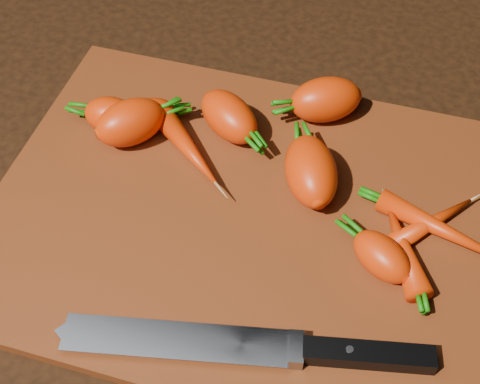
# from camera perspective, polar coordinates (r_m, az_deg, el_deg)

# --- Properties ---
(ground) EXTENTS (2.00, 2.00, 0.01)m
(ground) POSITION_cam_1_polar(r_m,az_deg,el_deg) (0.69, -0.23, -2.44)
(ground) COLOR black
(cutting_board) EXTENTS (0.50, 0.40, 0.01)m
(cutting_board) POSITION_cam_1_polar(r_m,az_deg,el_deg) (0.68, -0.24, -1.89)
(cutting_board) COLOR #54230C
(cutting_board) RESTS_ON ground
(carrot_0) EXTENTS (0.09, 0.09, 0.05)m
(carrot_0) POSITION_cam_1_polar(r_m,az_deg,el_deg) (0.74, -9.32, 5.89)
(carrot_0) COLOR red
(carrot_0) RESTS_ON cutting_board
(carrot_1) EXTENTS (0.06, 0.04, 0.04)m
(carrot_1) POSITION_cam_1_polar(r_m,az_deg,el_deg) (0.75, -10.89, 6.42)
(carrot_1) COLOR red
(carrot_1) RESTS_ON cutting_board
(carrot_2) EXTENTS (0.09, 0.09, 0.05)m
(carrot_2) POSITION_cam_1_polar(r_m,az_deg,el_deg) (0.73, -0.95, 6.46)
(carrot_2) COLOR red
(carrot_2) RESTS_ON cutting_board
(carrot_3) EXTENTS (0.08, 0.10, 0.05)m
(carrot_3) POSITION_cam_1_polar(r_m,az_deg,el_deg) (0.68, 6.07, 1.77)
(carrot_3) COLOR red
(carrot_3) RESTS_ON cutting_board
(carrot_4) EXTENTS (0.09, 0.08, 0.05)m
(carrot_4) POSITION_cam_1_polar(r_m,az_deg,el_deg) (0.76, 7.31, 7.83)
(carrot_4) COLOR red
(carrot_4) RESTS_ON cutting_board
(carrot_5) EXTENTS (0.06, 0.06, 0.04)m
(carrot_5) POSITION_cam_1_polar(r_m,az_deg,el_deg) (0.75, -7.59, 6.63)
(carrot_5) COLOR red
(carrot_5) RESTS_ON cutting_board
(carrot_6) EXTENTS (0.07, 0.07, 0.04)m
(carrot_6) POSITION_cam_1_polar(r_m,az_deg,el_deg) (0.64, 11.99, -5.41)
(carrot_6) COLOR red
(carrot_6) RESTS_ON cutting_board
(carrot_7) EXTENTS (0.08, 0.09, 0.02)m
(carrot_7) POSITION_cam_1_polar(r_m,az_deg,el_deg) (0.68, 16.10, -2.47)
(carrot_7) COLOR red
(carrot_7) RESTS_ON cutting_board
(carrot_8) EXTENTS (0.14, 0.07, 0.02)m
(carrot_8) POSITION_cam_1_polar(r_m,az_deg,el_deg) (0.68, 17.05, -3.20)
(carrot_8) COLOR red
(carrot_8) RESTS_ON cutting_board
(carrot_9) EXTENTS (0.07, 0.10, 0.03)m
(carrot_9) POSITION_cam_1_polar(r_m,az_deg,el_deg) (0.65, 13.78, -4.77)
(carrot_9) COLOR red
(carrot_9) RESTS_ON cutting_board
(carrot_10) EXTENTS (0.09, 0.09, 0.03)m
(carrot_10) POSITION_cam_1_polar(r_m,az_deg,el_deg) (0.71, -4.23, 3.49)
(carrot_10) COLOR red
(carrot_10) RESTS_ON cutting_board
(knife) EXTENTS (0.32, 0.09, 0.02)m
(knife) POSITION_cam_1_polar(r_m,az_deg,el_deg) (0.59, -3.65, -12.64)
(knife) COLOR gray
(knife) RESTS_ON cutting_board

